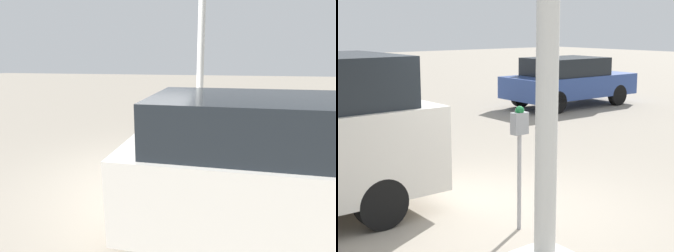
# 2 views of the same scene
# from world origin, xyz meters

# --- Properties ---
(ground_plane) EXTENTS (80.00, 80.00, 0.00)m
(ground_plane) POSITION_xyz_m (0.00, 0.00, 0.00)
(ground_plane) COLOR gray
(parking_meter_near) EXTENTS (0.20, 0.11, 1.52)m
(parking_meter_near) POSITION_xyz_m (0.23, 0.38, 1.12)
(parking_meter_near) COLOR #9E9EA3
(parking_meter_near) RESTS_ON ground
(lamp_post) EXTENTS (0.44, 0.44, 6.64)m
(lamp_post) POSITION_xyz_m (1.27, 1.95, 2.45)
(lamp_post) COLOR beige
(lamp_post) RESTS_ON ground
(car_distant) EXTENTS (4.25, 1.89, 1.50)m
(car_distant) POSITION_xyz_m (-7.32, -6.18, 0.79)
(car_distant) COLOR #2D478C
(car_distant) RESTS_ON ground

